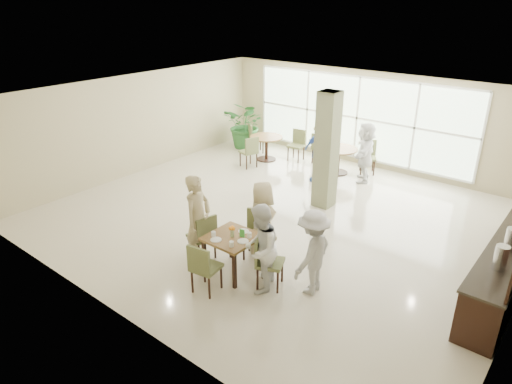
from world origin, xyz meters
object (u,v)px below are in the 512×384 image
Objects in this scene: teen_left at (198,220)px; teen_standing at (313,252)px; main_table at (232,241)px; adult_a at (319,153)px; teen_far at (262,220)px; adult_b at (365,152)px; round_table_left at (266,143)px; potted_plant at (246,125)px; round_table_right at (338,154)px; teen_right at (260,249)px; adult_standing at (323,138)px.

teen_left is 2.28m from teen_standing.
adult_a is (-1.16, 4.87, 0.18)m from main_table.
adult_b is at bearing -62.45° from teen_far.
potted_plant is (-1.26, 0.54, 0.24)m from round_table_left.
teen_right is at bearing -73.18° from round_table_right.
adult_b reaches higher than potted_plant.
teen_left is at bearing -79.53° from adult_a.
teen_right is 0.89m from teen_standing.
adult_b is (-0.92, 5.78, 0.03)m from teen_right.
adult_standing is at bearing -153.80° from teen_standing.
potted_plant is 8.22m from teen_standing.
potted_plant reaches higher than round_table_left.
teen_far is at bearing -47.55° from potted_plant.
teen_left reaches higher than adult_standing.
adult_standing is at bearing 106.52° from main_table.
teen_left is 1.13× the size of teen_far.
adult_standing is at bearing -0.11° from teen_left.
teen_left is at bearing -113.83° from teen_right.
adult_a is at bearing -13.47° from round_table_left.
teen_left reaches higher than adult_b.
teen_far is at bearing -19.65° from adult_b.
teen_standing is 5.17m from adult_a.
round_table_left is 6.10m from teen_left.
adult_a reaches higher than main_table.
teen_right is at bearing 150.55° from teen_far.
main_table is 6.37m from round_table_left.
teen_standing reaches higher than main_table.
round_table_left is at bearing 172.39° from adult_a.
adult_b reaches higher than teen_standing.
adult_a is at bearing -96.73° from round_table_right.
teen_right reaches higher than teen_far.
adult_a is 1.00× the size of adult_standing.
round_table_left is 0.61× the size of adult_b.
potted_plant is at bearing 177.39° from round_table_right.
teen_standing is at bearing 100.32° from teen_right.
main_table is 0.56× the size of teen_standing.
adult_b reaches higher than teen_right.
teen_left is 5.81m from adult_b.
teen_far is at bearing -51.86° from teen_left.
round_table_left is 5.74m from teen_far.
main_table is 5.69m from adult_b.
potted_plant is 2.82m from adult_standing.
teen_standing is (2.21, 0.52, -0.12)m from teen_left.
teen_standing is (4.83, -4.99, 0.22)m from round_table_left.
round_table_left and round_table_right have the same top height.
adult_standing is at bearing 123.39° from adult_a.
teen_right reaches higher than round_table_left.
adult_b reaches higher than adult_standing.
teen_standing is at bearing -45.94° from round_table_left.
adult_a reaches higher than teen_standing.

